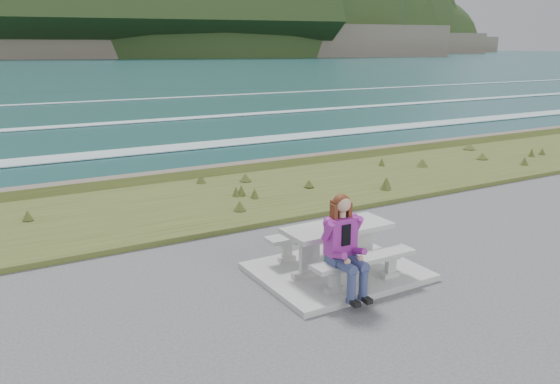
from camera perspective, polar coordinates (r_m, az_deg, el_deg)
The scene contains 9 objects.
concrete_slab at distance 9.16m, azimuth 5.92°, elevation -8.26°, with size 2.60×2.10×0.10m, color #A7A7A2.
picnic_table at distance 8.93m, azimuth 6.03°, elevation -4.52°, with size 1.80×0.75×0.75m.
bench_landward at distance 8.50m, azimuth 8.77°, elevation -7.34°, with size 1.80×0.35×0.45m.
bench_seaward at distance 9.55m, azimuth 3.53°, elevation -4.65°, with size 1.80×0.35×0.45m.
grass_verge at distance 13.31m, azimuth -6.74°, elevation -1.09°, with size 160.00×4.50×0.22m, color #324A1B.
shore_drop at distance 15.94m, azimuth -10.89°, elevation 1.41°, with size 160.00×0.80×2.20m, color brown.
ocean at distance 32.72m, azimuth -20.82°, elevation 4.44°, with size 1600.00×1600.00×0.09m.
headland_range at distance 449.68m, azimuth -4.38°, elevation 15.63°, with size 729.83×363.95×213.23m.
seated_woman at distance 8.07m, azimuth 6.97°, elevation -6.98°, with size 0.45×0.77×1.50m.
Camera 1 is at (-5.00, -6.79, 3.64)m, focal length 35.00 mm.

